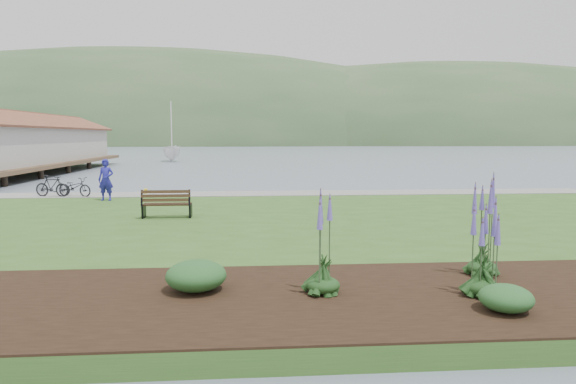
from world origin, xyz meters
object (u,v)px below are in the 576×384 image
(person, at_px, (106,176))
(bicycle_a, at_px, (75,187))
(sailboat, at_px, (172,161))
(park_bench, at_px, (167,203))

(person, height_order, bicycle_a, person)
(person, height_order, sailboat, sailboat)
(bicycle_a, bearing_deg, park_bench, -121.09)
(park_bench, bearing_deg, person, 123.37)
(person, relative_size, sailboat, 0.09)
(park_bench, xyz_separation_m, person, (-3.50, 5.22, 0.57))
(park_bench, distance_m, sailboat, 49.13)
(park_bench, relative_size, person, 0.78)
(park_bench, bearing_deg, bicycle_a, 127.95)
(park_bench, relative_size, bicycle_a, 0.96)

